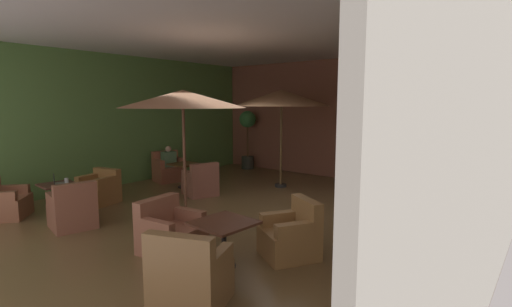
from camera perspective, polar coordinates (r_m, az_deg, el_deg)
ground_plane at (r=7.95m, az=-2.17°, el=-9.17°), size 9.16×9.47×0.02m
wall_back_brick at (r=11.57m, az=13.28°, el=5.11°), size 9.16×0.08×3.62m
wall_left_accent at (r=11.14m, az=-20.19°, el=4.74°), size 0.08×9.47×3.62m
wall_right_plain at (r=5.77m, az=34.13°, el=1.52°), size 0.08×9.47×3.62m
ceiling_slab at (r=7.73m, az=-2.31°, el=17.80°), size 9.16×9.47×0.06m
cafe_table_front_left at (r=8.70m, az=-28.00°, el=-5.31°), size 0.70×0.70×0.66m
armchair_front_left_north at (r=9.36m, az=-22.85°, el=-5.20°), size 0.89×0.88×0.78m
armchair_front_left_east at (r=9.10m, az=-34.23°, el=-6.34°), size 1.07×1.07×0.81m
armchair_front_left_south at (r=7.74m, az=-26.26°, el=-7.83°), size 0.90×0.85×0.89m
cafe_table_front_right at (r=5.33m, az=-4.94°, el=-11.55°), size 0.82×0.82×0.66m
armchair_front_right_north at (r=5.76m, az=5.45°, el=-12.46°), size 1.01×1.03×0.87m
armchair_front_right_east at (r=6.07m, az=-13.05°, el=-11.74°), size 0.89×0.91×0.82m
armchair_front_right_south at (r=4.53m, az=-10.12°, el=-18.17°), size 1.01×0.96×0.92m
cafe_table_mid_center at (r=10.40m, az=-10.88°, el=-2.38°), size 0.70×0.70×0.66m
armchair_mid_center_north at (r=11.37m, az=-13.25°, el=-2.47°), size 0.88×0.94×0.88m
armchair_mid_center_east at (r=9.46m, az=-8.48°, el=-4.49°), size 0.97×0.92×0.85m
patio_umbrella_tall_red at (r=10.12m, az=3.91°, el=8.43°), size 2.60×2.60×2.65m
patio_umbrella_center_beige at (r=7.63m, az=-11.14°, el=8.11°), size 2.54×2.54×2.56m
potted_tree_left_corner at (r=13.03m, az=-1.30°, el=3.25°), size 0.58×0.58×2.03m
potted_tree_mid_left at (r=10.72m, az=15.90°, el=3.48°), size 0.82×0.82×2.13m
potted_tree_mid_right at (r=9.56m, az=25.48°, el=1.27°), size 0.71×0.71×1.94m
patron_blue_shirt at (r=11.28m, az=-13.23°, el=-0.66°), size 0.33×0.44×0.60m
iced_drink_cup at (r=8.61m, az=-27.03°, el=-3.73°), size 0.08×0.08×0.11m
open_laptop at (r=8.63m, az=-28.11°, el=-3.80°), size 0.37×0.32×0.20m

